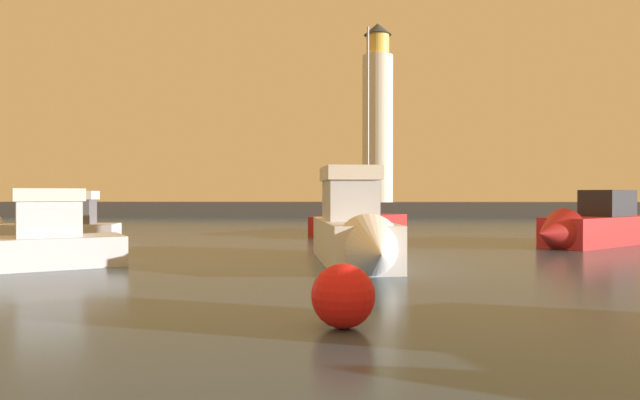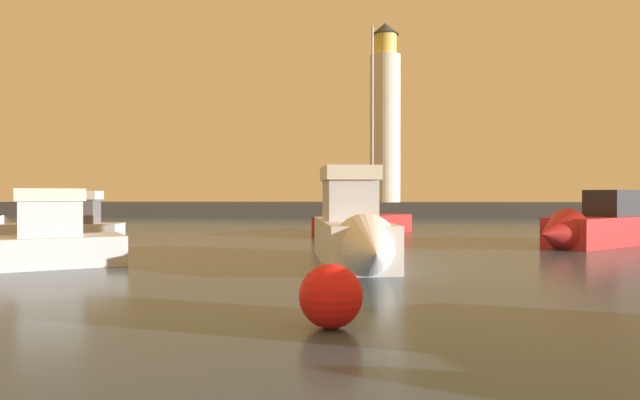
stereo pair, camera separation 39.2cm
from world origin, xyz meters
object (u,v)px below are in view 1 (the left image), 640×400
motorboat_2 (38,228)px  motorboat_4 (590,227)px  motorboat_3 (355,231)px  sailboat_moored (361,223)px  mooring_buoy (343,296)px  lighthouse (378,118)px

motorboat_2 → motorboat_4: bearing=2.7°
motorboat_3 → motorboat_4: 12.39m
sailboat_moored → mooring_buoy: sailboat_moored is taller
lighthouse → motorboat_3: 40.63m
mooring_buoy → motorboat_4: bearing=55.5°
motorboat_2 → sailboat_moored: bearing=30.3°
motorboat_4 → sailboat_moored: 11.96m
lighthouse → mooring_buoy: 49.07m
motorboat_4 → sailboat_moored: sailboat_moored is taller
motorboat_4 → motorboat_3: bearing=-145.8°
motorboat_2 → mooring_buoy: 19.36m
lighthouse → sailboat_moored: 27.27m
motorboat_2 → motorboat_4: (23.64, 1.13, 0.06)m
motorboat_4 → mooring_buoy: (-10.64, -15.47, -0.28)m
lighthouse → motorboat_3: lighthouse is taller
motorboat_4 → motorboat_2: bearing=-177.3°
mooring_buoy → motorboat_2: bearing=132.2°
lighthouse → mooring_buoy: (-3.48, -48.03, -9.38)m
sailboat_moored → mooring_buoy: bearing=-92.5°
motorboat_2 → motorboat_3: bearing=-23.6°
motorboat_2 → sailboat_moored: size_ratio=0.56×
motorboat_3 → sailboat_moored: bearing=87.5°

